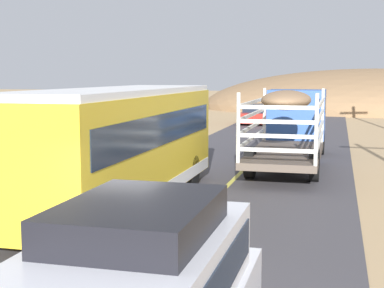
{
  "coord_description": "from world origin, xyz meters",
  "views": [
    {
      "loc": [
        3.4,
        -7.31,
        3.57
      ],
      "look_at": [
        0.0,
        5.68,
        1.92
      ],
      "focal_mm": 52.45,
      "sensor_mm": 36.0,
      "label": 1
    }
  ],
  "objects_px": {
    "livestock_truck": "(293,118)",
    "car_far": "(255,115)",
    "bus": "(121,144)",
    "boulder_near_shoulder": "(11,129)"
  },
  "relations": [
    {
      "from": "livestock_truck",
      "to": "car_far",
      "type": "bearing_deg",
      "value": 103.3
    },
    {
      "from": "bus",
      "to": "car_far",
      "type": "xyz_separation_m",
      "value": [
        -0.36,
        27.21,
        -1.05
      ]
    },
    {
      "from": "bus",
      "to": "boulder_near_shoulder",
      "type": "height_order",
      "value": "bus"
    },
    {
      "from": "livestock_truck",
      "to": "bus",
      "type": "relative_size",
      "value": 0.97
    },
    {
      "from": "livestock_truck",
      "to": "boulder_near_shoulder",
      "type": "xyz_separation_m",
      "value": [
        -17.61,
        6.78,
        -1.51
      ]
    },
    {
      "from": "livestock_truck",
      "to": "car_far",
      "type": "distance_m",
      "value": 18.06
    },
    {
      "from": "livestock_truck",
      "to": "boulder_near_shoulder",
      "type": "relative_size",
      "value": 9.97
    },
    {
      "from": "bus",
      "to": "car_far",
      "type": "relative_size",
      "value": 2.27
    },
    {
      "from": "livestock_truck",
      "to": "bus",
      "type": "height_order",
      "value": "bus"
    },
    {
      "from": "livestock_truck",
      "to": "boulder_near_shoulder",
      "type": "bearing_deg",
      "value": 158.94
    }
  ]
}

